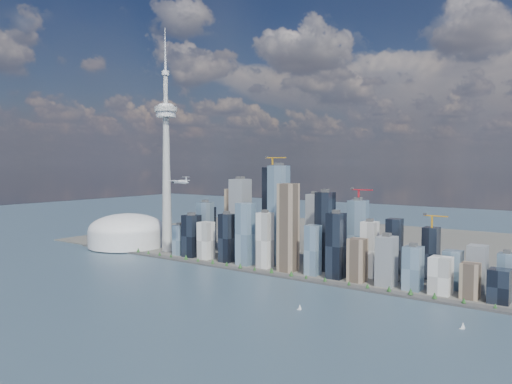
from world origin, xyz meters
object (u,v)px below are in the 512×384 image
Objects in this scene: sailboat_east at (463,327)px; airplane at (180,182)px; needle_tower at (166,158)px; sailboat_west at (300,308)px; dome_stadium at (127,232)px.

airplane is at bearing 150.23° from sailboat_east.
sailboat_west is (521.61, -228.42, -232.71)m from needle_tower.
needle_tower is 8.96× the size of airplane.
dome_stadium is 900.72m from sailboat_east.
sailboat_east is (223.07, 53.11, 0.14)m from sailboat_west.
needle_tower is at bearing 144.42° from sailboat_east.
sailboat_east is (884.68, -165.31, -36.17)m from dome_stadium.
airplane is at bearing 145.77° from sailboat_west.
dome_stadium is at bearing 147.08° from sailboat_east.
sailboat_east is at bearing -13.25° from needle_tower.
sailboat_east is at bearing -10.58° from dome_stadium.
sailboat_west is (661.61, -218.42, -36.31)m from dome_stadium.
sailboat_east is (744.68, -175.31, -232.57)m from needle_tower.
dome_stadium reaches higher than sailboat_east.
needle_tower reaches higher than sailboat_east.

